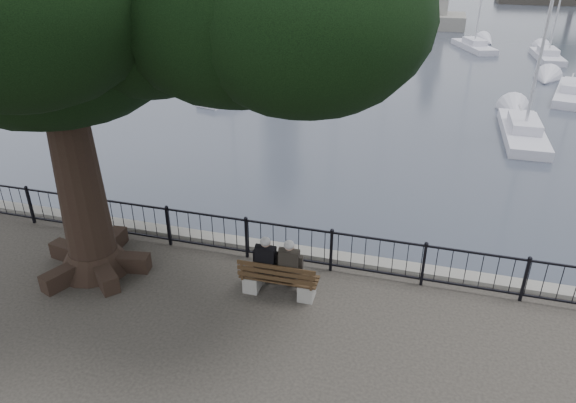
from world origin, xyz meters
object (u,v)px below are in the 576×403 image
(person_right, at_px, (291,268))
(lion_monument, at_px, (437,5))
(person_left, at_px, (268,265))
(bench, at_px, (279,282))

(person_right, distance_m, lion_monument, 48.55)
(person_left, height_order, person_right, same)
(person_left, bearing_deg, lion_monument, 87.50)
(person_left, xyz_separation_m, person_right, (0.49, 0.01, 0.00))
(bench, distance_m, person_left, 0.43)
(lion_monument, bearing_deg, person_left, -92.50)
(person_left, relative_size, lion_monument, 0.16)
(person_right, bearing_deg, bench, -156.77)
(person_right, relative_size, lion_monument, 0.16)
(person_left, distance_m, lion_monument, 48.58)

